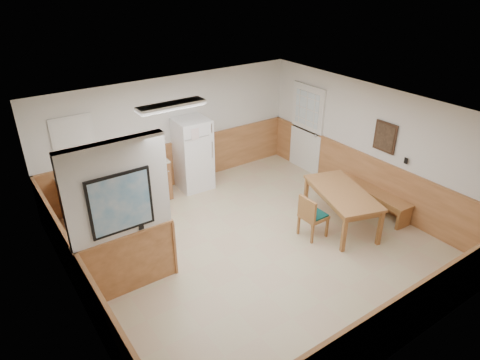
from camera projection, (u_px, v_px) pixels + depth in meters
ground at (253, 246)px, 7.78m from camera, size 6.00×6.00×0.00m
ceiling at (255, 114)px, 6.64m from camera, size 6.00×6.00×0.02m
back_wall at (173, 133)px, 9.40m from camera, size 6.00×0.02×2.50m
right_wall at (372, 146)px, 8.74m from camera, size 0.02×6.00×2.50m
left_wall at (73, 245)px, 5.69m from camera, size 0.02×6.00×2.50m
wainscot_back at (176, 164)px, 9.73m from camera, size 6.00×0.04×1.00m
wainscot_right at (366, 179)px, 9.07m from camera, size 0.04×6.00×1.00m
wainscot_left at (84, 288)px, 6.04m from camera, size 0.04×6.00×1.00m
partition_wall at (122, 222)px, 6.22m from camera, size 1.50×0.20×2.50m
kitchen_counter at (131, 185)px, 8.92m from camera, size 2.20×0.61×1.00m
exterior_door at (306, 129)px, 10.20m from camera, size 0.07×1.02×2.15m
kitchen_window at (74, 141)px, 8.18m from camera, size 0.80×0.04×1.00m
wall_painting at (385, 137)px, 8.36m from camera, size 0.04×0.50×0.60m
fluorescent_fixture at (171, 106)px, 7.21m from camera, size 1.20×0.30×0.09m
refrigerator at (193, 154)px, 9.47m from camera, size 0.74×0.73×1.61m
dining_table at (342, 196)px, 8.11m from camera, size 1.32×1.87×0.75m
dining_bench at (373, 194)px, 8.79m from camera, size 0.49×1.76×0.45m
dining_chair at (310, 214)px, 7.82m from camera, size 0.60×0.43×0.85m
fire_extinguisher at (152, 151)px, 8.84m from camera, size 0.15×0.15×0.50m
soap_bottle at (77, 174)px, 8.15m from camera, size 0.08×0.08×0.22m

